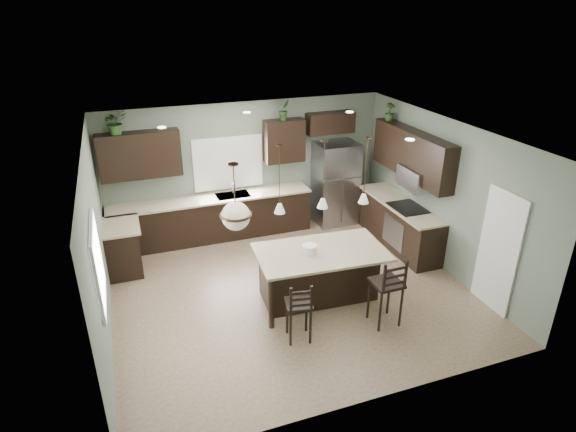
{
  "coord_description": "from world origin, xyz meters",
  "views": [
    {
      "loc": [
        -2.48,
        -6.76,
        4.73
      ],
      "look_at": [
        0.1,
        0.4,
        1.25
      ],
      "focal_mm": 30.0,
      "sensor_mm": 36.0,
      "label": 1
    }
  ],
  "objects_px": {
    "kitchen_island": "(320,275)",
    "plant_back_left": "(115,122)",
    "bar_stool_right": "(386,290)",
    "refrigerator": "(336,183)",
    "serving_dish": "(310,249)",
    "bar_stool_left": "(299,310)"
  },
  "relations": [
    {
      "from": "kitchen_island",
      "to": "bar_stool_right",
      "type": "height_order",
      "value": "bar_stool_right"
    },
    {
      "from": "kitchen_island",
      "to": "bar_stool_right",
      "type": "bearing_deg",
      "value": -50.36
    },
    {
      "from": "kitchen_island",
      "to": "refrigerator",
      "type": "bearing_deg",
      "value": 64.3
    },
    {
      "from": "bar_stool_right",
      "to": "plant_back_left",
      "type": "relative_size",
      "value": 2.6
    },
    {
      "from": "serving_dish",
      "to": "bar_stool_right",
      "type": "height_order",
      "value": "bar_stool_right"
    },
    {
      "from": "plant_back_left",
      "to": "refrigerator",
      "type": "bearing_deg",
      "value": -2.3
    },
    {
      "from": "kitchen_island",
      "to": "serving_dish",
      "type": "relative_size",
      "value": 8.84
    },
    {
      "from": "serving_dish",
      "to": "plant_back_left",
      "type": "height_order",
      "value": "plant_back_left"
    },
    {
      "from": "bar_stool_right",
      "to": "plant_back_left",
      "type": "xyz_separation_m",
      "value": [
        -3.58,
        3.92,
        2.03
      ]
    },
    {
      "from": "serving_dish",
      "to": "plant_back_left",
      "type": "bearing_deg",
      "value": 132.26
    },
    {
      "from": "refrigerator",
      "to": "serving_dish",
      "type": "distance_m",
      "value": 3.29
    },
    {
      "from": "kitchen_island",
      "to": "bar_stool_left",
      "type": "distance_m",
      "value": 1.12
    },
    {
      "from": "bar_stool_right",
      "to": "serving_dish",
      "type": "bearing_deg",
      "value": 132.66
    },
    {
      "from": "bar_stool_right",
      "to": "kitchen_island",
      "type": "bearing_deg",
      "value": 125.9
    },
    {
      "from": "kitchen_island",
      "to": "plant_back_left",
      "type": "xyz_separation_m",
      "value": [
        -2.89,
        2.97,
        2.17
      ]
    },
    {
      "from": "refrigerator",
      "to": "kitchen_island",
      "type": "bearing_deg",
      "value": -119.19
    },
    {
      "from": "bar_stool_left",
      "to": "serving_dish",
      "type": "bearing_deg",
      "value": 69.28
    },
    {
      "from": "refrigerator",
      "to": "plant_back_left",
      "type": "distance_m",
      "value": 4.77
    },
    {
      "from": "kitchen_island",
      "to": "bar_stool_left",
      "type": "relative_size",
      "value": 2.08
    },
    {
      "from": "kitchen_island",
      "to": "bar_stool_right",
      "type": "relative_size",
      "value": 1.78
    },
    {
      "from": "bar_stool_left",
      "to": "plant_back_left",
      "type": "height_order",
      "value": "plant_back_left"
    },
    {
      "from": "refrigerator",
      "to": "plant_back_left",
      "type": "xyz_separation_m",
      "value": [
        -4.45,
        0.18,
        1.71
      ]
    }
  ]
}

